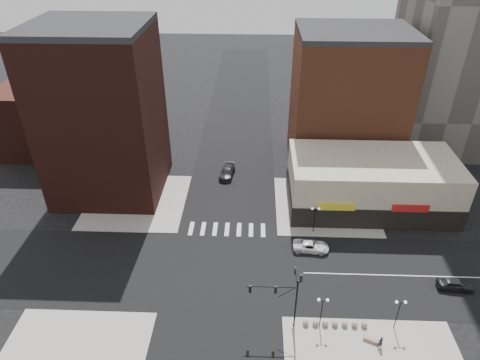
{
  "coord_description": "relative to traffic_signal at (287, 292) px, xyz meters",
  "views": [
    {
      "loc": [
        3.54,
        -39.03,
        38.38
      ],
      "look_at": [
        1.9,
        4.03,
        11.0
      ],
      "focal_mm": 32.0,
      "sensor_mm": 36.0,
      "label": 1
    }
  ],
  "objects": [
    {
      "name": "stone_bench",
      "position": [
        8.9,
        -1.96,
        -4.64
      ],
      "size": [
        1.69,
        1.12,
        0.38
      ],
      "rotation": [
        0.0,
        0.0,
        -0.42
      ],
      "color": "gray",
      "rests_on": "sidewalk_se"
    },
    {
      "name": "building_nw_low",
      "position": [
        -39.24,
        41.83,
        1.04
      ],
      "size": [
        20.0,
        18.0,
        12.0
      ],
      "primitive_type": "cube",
      "color": "#351511",
      "rests_on": "ground"
    },
    {
      "name": "traffic_signal",
      "position": [
        0.0,
        0.0,
        0.0
      ],
      "size": [
        5.59,
        3.09,
        7.77
      ],
      "color": "black",
      "rests_on": "ground"
    },
    {
      "name": "building_nw",
      "position": [
        -26.24,
        26.33,
        7.54
      ],
      "size": [
        16.0,
        15.0,
        25.0
      ],
      "primitive_type": "cube",
      "color": "#351511",
      "rests_on": "ground"
    },
    {
      "name": "building_ne_midrise",
      "position": [
        11.76,
        37.33,
        6.04
      ],
      "size": [
        18.0,
        15.0,
        22.0
      ],
      "primitive_type": "cube",
      "color": "brown",
      "rests_on": "ground"
    },
    {
      "name": "building_ne_row",
      "position": [
        13.76,
        22.83,
        -1.66
      ],
      "size": [
        24.2,
        12.2,
        8.0
      ],
      "color": "beige",
      "rests_on": "ground"
    },
    {
      "name": "dark_sedan_north",
      "position": [
        -8.21,
        30.4,
        -4.21
      ],
      "size": [
        2.78,
        5.42,
        1.51
      ],
      "primitive_type": "imported",
      "rotation": [
        0.0,
        0.0,
        -0.13
      ],
      "color": "black",
      "rests_on": "ground"
    },
    {
      "name": "sidewalk_nw",
      "position": [
        -21.74,
        22.33,
        -4.9
      ],
      "size": [
        15.0,
        15.0,
        0.12
      ],
      "primitive_type": "cube",
      "color": "gray",
      "rests_on": "ground"
    },
    {
      "name": "ground",
      "position": [
        -7.24,
        7.83,
        -4.96
      ],
      "size": [
        240.0,
        240.0,
        0.0
      ],
      "primitive_type": "plane",
      "color": "black",
      "rests_on": "ground"
    },
    {
      "name": "sidewalk_ne",
      "position": [
        7.26,
        22.33,
        -4.9
      ],
      "size": [
        15.0,
        15.0,
        0.12
      ],
      "primitive_type": "cube",
      "color": "gray",
      "rests_on": "ground"
    },
    {
      "name": "dark_sedan_east",
      "position": [
        20.52,
        5.93,
        -4.25
      ],
      "size": [
        4.31,
        2.04,
        1.43
      ],
      "primitive_type": "imported",
      "rotation": [
        0.0,
        0.0,
        1.49
      ],
      "color": "black",
      "rests_on": "ground"
    },
    {
      "name": "street_lamp_se_a",
      "position": [
        3.76,
        -0.17,
        -1.67
      ],
      "size": [
        1.22,
        0.32,
        4.16
      ],
      "color": "black",
      "rests_on": "sidewalk_se"
    },
    {
      "name": "pedestrian",
      "position": [
        9.63,
        -2.66,
        -4.09
      ],
      "size": [
        0.63,
        0.5,
        1.51
      ],
      "primitive_type": "imported",
      "rotation": [
        0.0,
        0.0,
        3.42
      ],
      "color": "black",
      "rests_on": "sidewalk_se"
    },
    {
      "name": "road_ns",
      "position": [
        -7.24,
        7.83,
        -4.95
      ],
      "size": [
        14.0,
        200.0,
        0.02
      ],
      "primitive_type": "cube",
      "color": "black",
      "rests_on": "ground"
    },
    {
      "name": "street_lamp_ne",
      "position": [
        4.76,
        15.83,
        -1.67
      ],
      "size": [
        1.22,
        0.32,
        4.16
      ],
      "color": "black",
      "rests_on": "sidewalk_ne"
    },
    {
      "name": "road_ew",
      "position": [
        -7.24,
        7.83,
        -4.95
      ],
      "size": [
        200.0,
        14.0,
        0.02
      ],
      "primitive_type": "cube",
      "color": "black",
      "rests_on": "ground"
    },
    {
      "name": "street_lamp_se_b",
      "position": [
        11.76,
        -0.17,
        -1.67
      ],
      "size": [
        1.22,
        0.32,
        4.16
      ],
      "color": "black",
      "rests_on": "sidewalk_se"
    },
    {
      "name": "bollard_row",
      "position": [
        5.41,
        -0.17,
        -4.52
      ],
      "size": [
        6.95,
        0.65,
        0.65
      ],
      "color": "gray",
      "rests_on": "sidewalk_se"
    },
    {
      "name": "white_suv",
      "position": [
        4.05,
        12.14,
        -4.3
      ],
      "size": [
        4.91,
        2.57,
        1.32
      ],
      "primitive_type": "imported",
      "rotation": [
        0.0,
        0.0,
        1.49
      ],
      "color": "white",
      "rests_on": "ground"
    }
  ]
}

